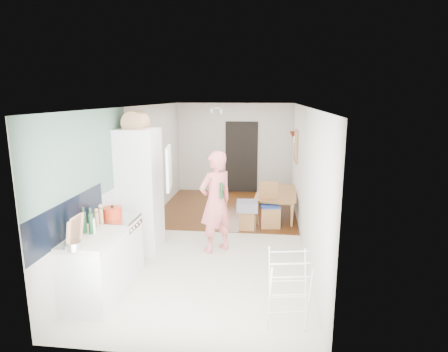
% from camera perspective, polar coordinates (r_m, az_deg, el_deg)
% --- Properties ---
extents(room_shell, '(3.20, 7.00, 2.50)m').
position_cam_1_polar(room_shell, '(7.08, -0.92, 0.37)').
color(room_shell, beige).
rests_on(room_shell, ground).
extents(floor, '(3.20, 7.00, 0.01)m').
position_cam_1_polar(floor, '(7.43, -0.88, -9.10)').
color(floor, beige).
rests_on(floor, ground).
extents(wood_floor_overlay, '(3.20, 3.30, 0.01)m').
position_cam_1_polar(wood_floor_overlay, '(9.17, 0.64, -4.90)').
color(wood_floor_overlay, '#5D3312').
rests_on(wood_floor_overlay, room_shell).
extents(sage_wall_panel, '(0.02, 3.00, 1.30)m').
position_cam_1_polar(sage_wall_panel, '(5.54, -20.36, 2.63)').
color(sage_wall_panel, slate).
rests_on(sage_wall_panel, room_shell).
extents(tile_splashback, '(0.02, 1.90, 0.50)m').
position_cam_1_polar(tile_splashback, '(5.22, -22.45, -5.99)').
color(tile_splashback, black).
rests_on(tile_splashback, room_shell).
extents(doorway_recess, '(0.90, 0.04, 2.00)m').
position_cam_1_polar(doorway_recess, '(10.51, 2.68, 2.85)').
color(doorway_recess, black).
rests_on(doorway_recess, room_shell).
extents(base_cabinet, '(0.60, 0.90, 0.86)m').
position_cam_1_polar(base_cabinet, '(5.36, -19.07, -13.56)').
color(base_cabinet, white).
rests_on(base_cabinet, room_shell).
extents(worktop, '(0.62, 0.92, 0.06)m').
position_cam_1_polar(worktop, '(5.18, -19.43, -8.96)').
color(worktop, beige).
rests_on(worktop, room_shell).
extents(range_cooker, '(0.60, 0.60, 0.88)m').
position_cam_1_polar(range_cooker, '(5.97, -15.95, -10.51)').
color(range_cooker, white).
rests_on(range_cooker, room_shell).
extents(cooker_top, '(0.60, 0.60, 0.04)m').
position_cam_1_polar(cooker_top, '(5.82, -16.21, -6.32)').
color(cooker_top, silver).
rests_on(cooker_top, room_shell).
extents(fridge_housing, '(0.66, 0.66, 2.15)m').
position_cam_1_polar(fridge_housing, '(6.67, -12.70, -2.20)').
color(fridge_housing, white).
rests_on(fridge_housing, room_shell).
extents(fridge_door, '(0.14, 0.56, 0.70)m').
position_cam_1_polar(fridge_door, '(6.11, -8.42, 1.22)').
color(fridge_door, white).
rests_on(fridge_door, room_shell).
extents(fridge_interior, '(0.02, 0.52, 0.66)m').
position_cam_1_polar(fridge_interior, '(6.47, -10.31, 1.77)').
color(fridge_interior, white).
rests_on(fridge_interior, room_shell).
extents(pinboard, '(0.03, 0.90, 0.70)m').
position_cam_1_polar(pinboard, '(8.87, 10.94, 4.51)').
color(pinboard, '#D4B963').
rests_on(pinboard, room_shell).
extents(pinboard_frame, '(0.00, 0.94, 0.74)m').
position_cam_1_polar(pinboard_frame, '(8.87, 10.84, 4.51)').
color(pinboard_frame, olive).
rests_on(pinboard_frame, room_shell).
extents(wall_sconce, '(0.18, 0.18, 0.16)m').
position_cam_1_polar(wall_sconce, '(9.49, 10.47, 6.23)').
color(wall_sconce, maroon).
rests_on(wall_sconce, room_shell).
extents(person, '(0.91, 0.90, 2.11)m').
position_cam_1_polar(person, '(6.44, -1.27, -2.60)').
color(person, '#E36E6E').
rests_on(person, floor).
extents(dining_table, '(0.85, 1.40, 0.47)m').
position_cam_1_polar(dining_table, '(8.63, 8.16, -4.51)').
color(dining_table, olive).
rests_on(dining_table, floor).
extents(dining_chair, '(0.45, 0.45, 0.93)m').
position_cam_1_polar(dining_chair, '(7.84, 6.98, -4.46)').
color(dining_chair, olive).
rests_on(dining_chair, floor).
extents(stool, '(0.31, 0.31, 0.41)m').
position_cam_1_polar(stool, '(7.73, 3.52, -6.66)').
color(stool, olive).
rests_on(stool, floor).
extents(grey_drape, '(0.45, 0.45, 0.19)m').
position_cam_1_polar(grey_drape, '(7.61, 3.54, -4.59)').
color(grey_drape, slate).
rests_on(grey_drape, stool).
extents(drying_rack, '(0.52, 0.48, 0.89)m').
position_cam_1_polar(drying_rack, '(4.66, 9.77, -16.89)').
color(drying_rack, white).
rests_on(drying_rack, floor).
extents(bread_bin, '(0.43, 0.41, 0.21)m').
position_cam_1_polar(bread_bin, '(6.51, -13.30, 7.96)').
color(bread_bin, tan).
rests_on(bread_bin, fridge_housing).
extents(red_casserole, '(0.31, 0.31, 0.17)m').
position_cam_1_polar(red_casserole, '(5.78, -16.62, -5.39)').
color(red_casserole, red).
rests_on(red_casserole, cooker_top).
extents(steel_pan, '(0.20, 0.20, 0.10)m').
position_cam_1_polar(steel_pan, '(4.81, -22.00, -9.81)').
color(steel_pan, silver).
rests_on(steel_pan, worktop).
extents(held_bottle, '(0.06, 0.06, 0.27)m').
position_cam_1_polar(held_bottle, '(6.30, -0.38, -2.25)').
color(held_bottle, '#183F1D').
rests_on(held_bottle, person).
extents(bottle_a, '(0.08, 0.08, 0.28)m').
position_cam_1_polar(bottle_a, '(5.28, -20.55, -6.66)').
color(bottle_a, '#183F1D').
rests_on(bottle_a, worktop).
extents(bottle_b, '(0.08, 0.08, 0.28)m').
position_cam_1_polar(bottle_b, '(5.21, -19.59, -6.83)').
color(bottle_b, '#183F1D').
rests_on(bottle_b, worktop).
extents(bottle_c, '(0.09, 0.09, 0.20)m').
position_cam_1_polar(bottle_c, '(5.24, -19.44, -7.19)').
color(bottle_c, silver).
rests_on(bottle_c, worktop).
extents(pepper_mill_front, '(0.06, 0.06, 0.20)m').
position_cam_1_polar(pepper_mill_front, '(5.49, -18.81, -6.27)').
color(pepper_mill_front, tan).
rests_on(pepper_mill_front, worktop).
extents(pepper_mill_back, '(0.08, 0.08, 0.22)m').
position_cam_1_polar(pepper_mill_back, '(5.58, -18.23, -5.82)').
color(pepper_mill_back, tan).
rests_on(pepper_mill_back, worktop).
extents(chopping_boards, '(0.07, 0.28, 0.38)m').
position_cam_1_polar(chopping_boards, '(4.86, -21.78, -7.77)').
color(chopping_boards, tan).
rests_on(chopping_boards, worktop).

